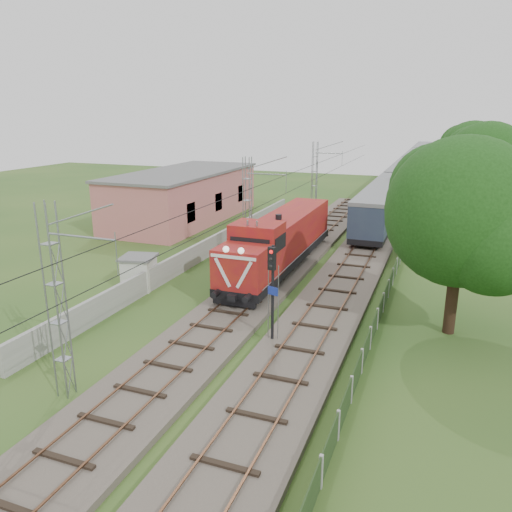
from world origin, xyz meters
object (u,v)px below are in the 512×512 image
at_px(locomotive, 280,240).
at_px(relay_hut, 139,272).
at_px(signal_post, 272,278).
at_px(coach_rake, 410,167).

distance_m(locomotive, relay_hut, 10.18).
distance_m(signal_post, relay_hut, 12.00).
bearing_deg(coach_rake, signal_post, -91.47).
distance_m(locomotive, signal_post, 12.14).
xyz_separation_m(coach_rake, relay_hut, (-12.40, -58.61, -1.40)).
bearing_deg(relay_hut, coach_rake, 78.05).
height_order(locomotive, coach_rake, locomotive).
distance_m(locomotive, coach_rake, 51.95).
distance_m(coach_rake, signal_post, 63.33).
bearing_deg(locomotive, signal_post, -73.77).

